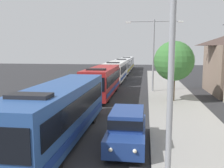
{
  "coord_description": "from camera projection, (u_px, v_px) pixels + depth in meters",
  "views": [
    {
      "loc": [
        3.3,
        -1.51,
        4.96
      ],
      "look_at": [
        0.58,
        18.19,
        2.17
      ],
      "focal_mm": 39.55,
      "sensor_mm": 36.0,
      "label": 1
    }
  ],
  "objects": [
    {
      "name": "bus_lead",
      "position": [
        60.0,
        110.0,
        13.48
      ],
      "size": [
        2.58,
        11.79,
        3.21
      ],
      "color": "#284C8C",
      "rests_on": "ground_plane"
    },
    {
      "name": "streetlamp_mid",
      "position": [
        153.0,
        47.0,
        28.07
      ],
      "size": [
        6.39,
        0.28,
        8.15
      ],
      "color": "gray",
      "rests_on": "sidewalk"
    },
    {
      "name": "white_suv",
      "position": [
        127.0,
        127.0,
        12.62
      ],
      "size": [
        1.86,
        4.87,
        1.9
      ],
      "color": "navy",
      "rests_on": "ground_plane"
    },
    {
      "name": "bus_fourth_in_line",
      "position": [
        123.0,
        66.0,
        49.56
      ],
      "size": [
        2.58,
        10.52,
        3.21
      ],
      "color": "silver",
      "rests_on": "ground_plane"
    },
    {
      "name": "bus_second_in_line",
      "position": [
        102.0,
        80.0,
        26.26
      ],
      "size": [
        2.58,
        10.65,
        3.21
      ],
      "color": "maroon",
      "rests_on": "ground_plane"
    },
    {
      "name": "streetlamp_near",
      "position": [
        172.0,
        41.0,
        7.78
      ],
      "size": [
        6.17,
        0.28,
        8.24
      ],
      "color": "gray",
      "rests_on": "sidewalk"
    },
    {
      "name": "bus_rear",
      "position": [
        128.0,
        63.0,
        61.54
      ],
      "size": [
        2.58,
        11.98,
        3.21
      ],
      "color": "silver",
      "rests_on": "ground_plane"
    },
    {
      "name": "roadside_tree",
      "position": [
        174.0,
        61.0,
        22.9
      ],
      "size": [
        3.71,
        3.71,
        5.61
      ],
      "color": "#4C3823",
      "rests_on": "sidewalk"
    },
    {
      "name": "bus_middle",
      "position": [
        116.0,
        71.0,
        37.84
      ],
      "size": [
        2.58,
        10.48,
        3.21
      ],
      "color": "silver",
      "rests_on": "ground_plane"
    }
  ]
}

